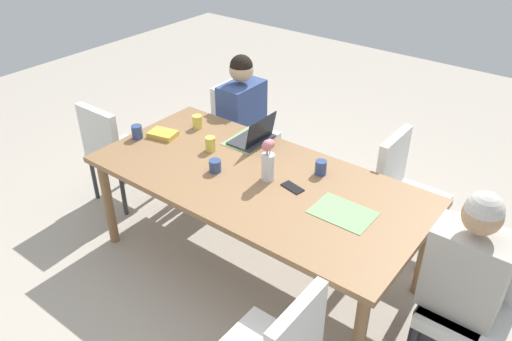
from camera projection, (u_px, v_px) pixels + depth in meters
name	position (u px, v px, depth m)	size (l,w,h in m)	color
ground_plane	(256.00, 264.00, 3.73)	(10.00, 10.00, 0.00)	#B2A899
dining_table	(256.00, 186.00, 3.37)	(2.23, 1.07, 0.76)	olive
chair_head_left_left_near	(474.00, 296.00, 2.78)	(0.44, 0.44, 0.90)	silver
person_head_left_left_near	(459.00, 296.00, 2.75)	(0.40, 0.36, 1.19)	#2D2D33
chair_near_left_mid	(240.00, 127.00, 4.51)	(0.44, 0.44, 0.90)	silver
person_near_left_mid	(242.00, 129.00, 4.42)	(0.36, 0.40, 1.19)	#2D2D33
chair_near_left_far	(404.00, 189.00, 3.67)	(0.44, 0.44, 0.90)	silver
chair_head_right_right_near	(114.00, 149.00, 4.17)	(0.44, 0.44, 0.90)	silver
flower_vase	(268.00, 159.00, 3.23)	(0.09, 0.09, 0.29)	silver
placemat_head_left_left_near	(343.00, 212.00, 3.00)	(0.36, 0.26, 0.00)	#7FAD70
placemat_near_left_mid	(249.00, 140.00, 3.77)	(0.36, 0.26, 0.00)	#7FAD70
laptop_near_left_mid	(254.00, 137.00, 3.72)	(0.22, 0.32, 0.21)	#38383D
coffee_mug_near_left	(321.00, 167.00, 3.34)	(0.08, 0.08, 0.10)	#33477A
coffee_mug_near_right	(215.00, 166.00, 3.38)	(0.08, 0.08, 0.08)	#33477A
coffee_mug_centre_left	(137.00, 132.00, 3.77)	(0.08, 0.08, 0.10)	#33477A
coffee_mug_centre_right	(197.00, 122.00, 3.91)	(0.07, 0.07, 0.10)	#DBC64C
coffee_mug_far_left	(210.00, 144.00, 3.61)	(0.07, 0.07, 0.10)	#DBC64C
book_red_cover	(163.00, 134.00, 3.81)	(0.20, 0.14, 0.04)	gold
phone_black	(293.00, 187.00, 3.22)	(0.15, 0.07, 0.01)	black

